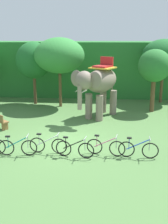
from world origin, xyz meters
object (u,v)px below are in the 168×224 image
object	(u,v)px
bike_black	(75,149)
elephant	(99,83)
tree_center	(33,60)
tree_right	(164,56)
tree_far_right	(59,56)
tree_center_right	(155,66)
bike_pink	(106,147)
bike_blue	(138,149)
bike_teal	(18,147)
bike_white	(48,145)

from	to	relation	value
bike_black	elephant	bearing A→B (deg)	81.81
tree_center	tree_right	size ratio (longest dim) A/B	0.96
tree_far_right	bike_black	bearing A→B (deg)	-77.00
tree_center_right	bike_pink	bearing A→B (deg)	-113.02
bike_blue	tree_center_right	bearing A→B (deg)	76.77
elephant	bike_black	bearing A→B (deg)	-98.19
tree_far_right	bike_black	xyz separation A→B (m)	(2.01, -8.71, -3.32)
bike_teal	bike_black	bearing A→B (deg)	0.07
bike_black	tree_right	bearing A→B (deg)	62.03
tree_center	bike_pink	world-z (taller)	tree_center
elephant	bike_teal	world-z (taller)	elephant
elephant	tree_center_right	bearing A→B (deg)	25.58
tree_center_right	bike_teal	distance (m)	10.82
elephant	bike_pink	world-z (taller)	elephant
tree_center_right	bike_white	xyz separation A→B (m)	(-5.72, -7.45, -2.72)
tree_center	bike_white	xyz separation A→B (m)	(2.85, -9.03, -2.91)
tree_right	tree_center_right	bearing A→B (deg)	-111.87
tree_right	bike_black	size ratio (longest dim) A/B	2.86
tree_center	bike_blue	bearing A→B (deg)	-53.64
bike_pink	tree_center_right	bearing A→B (deg)	66.98
bike_white	bike_teal	bearing A→B (deg)	-164.95
tree_right	bike_teal	xyz separation A→B (m)	(-8.13, -10.61, -3.22)
tree_center	bike_teal	size ratio (longest dim) A/B	2.72
tree_center_right	tree_right	size ratio (longest dim) A/B	0.87
tree_center	tree_right	bearing A→B (deg)	7.27
tree_far_right	bike_black	size ratio (longest dim) A/B	2.93
elephant	bike_black	distance (m)	6.38
bike_blue	bike_pink	bearing A→B (deg)	173.75
elephant	bike_teal	bearing A→B (deg)	-119.07
tree_center	tree_far_right	size ratio (longest dim) A/B	0.94
bike_pink	bike_teal	bearing A→B (deg)	-175.31
bike_black	bike_pink	distance (m)	1.36
tree_center	bike_teal	bearing A→B (deg)	-80.45
bike_teal	tree_center_right	bearing A→B (deg)	48.08
bike_teal	bike_white	size ratio (longest dim) A/B	1.00
tree_right	bike_pink	world-z (taller)	tree_right
tree_far_right	bike_blue	bearing A→B (deg)	-61.11
tree_center_right	bike_blue	xyz separation A→B (m)	(-1.79, -7.63, -2.72)
tree_far_right	bike_white	world-z (taller)	tree_far_right
tree_right	bike_pink	xyz separation A→B (m)	(-4.31, -10.30, -3.22)
tree_far_right	bike_teal	world-z (taller)	tree_far_right
elephant	bike_blue	size ratio (longest dim) A/B	2.39
tree_right	bike_white	bearing A→B (deg)	-123.72
tree_right	bike_white	distance (m)	12.76
tree_center	tree_right	distance (m)	9.79
tree_center	bike_blue	size ratio (longest dim) A/B	2.73
bike_teal	bike_white	xyz separation A→B (m)	(1.27, 0.34, 0.00)
tree_center	bike_pink	xyz separation A→B (m)	(5.40, -9.06, -2.91)
elephant	tree_far_right	bearing A→B (deg)	137.27
elephant	bike_pink	xyz separation A→B (m)	(0.45, -5.74, -1.82)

